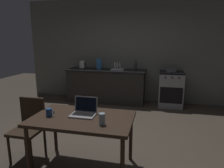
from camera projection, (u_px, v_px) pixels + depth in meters
name	position (u px, v px, depth m)	size (l,w,h in m)	color
ground_plane	(103.00, 138.00, 3.53)	(12.00, 12.00, 0.00)	#473D33
back_wall	(137.00, 51.00, 5.54)	(6.40, 0.10, 2.81)	slate
kitchen_counter	(106.00, 86.00, 5.58)	(2.16, 0.64, 0.91)	#282623
stove_oven	(171.00, 89.00, 5.20)	(0.60, 0.62, 0.91)	gray
dining_table	(82.00, 122.00, 2.58)	(1.30, 0.79, 0.72)	#332319
chair	(29.00, 124.00, 2.89)	(0.40, 0.40, 0.88)	#2D2116
laptop	(84.00, 112.00, 2.64)	(0.32, 0.26, 0.23)	#99999E
electric_kettle	(82.00, 65.00, 5.62)	(0.19, 0.16, 0.23)	black
bottle	(136.00, 66.00, 5.23)	(0.07, 0.07, 0.27)	#2D2D33
frying_pan	(171.00, 71.00, 5.07)	(0.26, 0.43, 0.05)	gray
coffee_mug	(49.00, 112.00, 2.59)	(0.12, 0.08, 0.10)	#264C8C
drinking_glass	(102.00, 119.00, 2.32)	(0.07, 0.07, 0.14)	#99B7C6
cereal_box	(99.00, 64.00, 5.52)	(0.13, 0.05, 0.29)	#3372B2
dish_rack	(118.00, 68.00, 5.40)	(0.34, 0.26, 0.21)	silver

